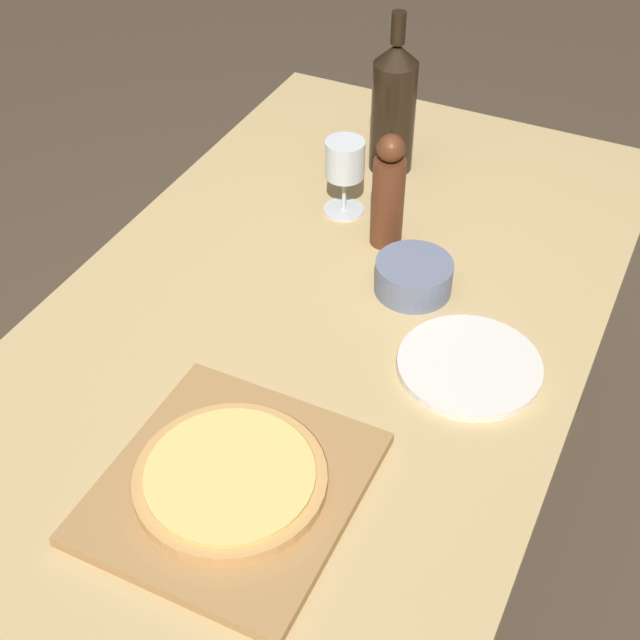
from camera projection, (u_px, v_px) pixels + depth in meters
ground_plane at (301, 600)px, 1.94m from camera, size 12.00×12.00×0.00m
dining_table at (295, 385)px, 1.49m from camera, size 0.89×1.75×0.75m
cutting_board at (231, 487)px, 1.22m from camera, size 0.33×0.36×0.02m
pizza at (230, 478)px, 1.21m from camera, size 0.26×0.26×0.02m
wine_bottle at (394, 106)px, 1.76m from camera, size 0.09×0.09×0.33m
pepper_mill at (388, 194)px, 1.58m from camera, size 0.06×0.06×0.22m
wine_glass at (345, 163)px, 1.66m from camera, size 0.08×0.08×0.15m
small_bowl at (414, 277)px, 1.53m from camera, size 0.13×0.13×0.06m
dinner_plate at (469, 366)px, 1.40m from camera, size 0.23×0.23×0.01m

